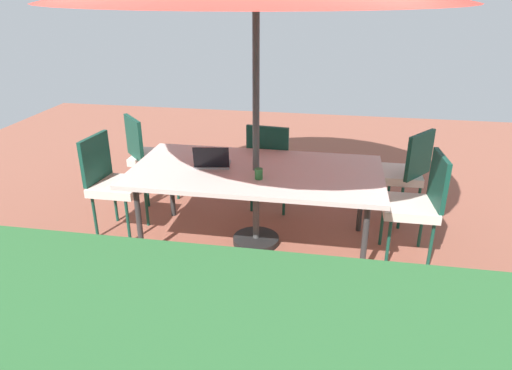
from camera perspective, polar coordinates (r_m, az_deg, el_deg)
The scene contains 9 objects.
ground_plane at distance 4.51m, azimuth -0.00°, elevation -7.19°, with size 10.00×10.00×0.02m, color #935442.
dining_table at distance 4.20m, azimuth -0.00°, elevation 1.34°, with size 2.25×1.15×0.76m.
chair_south at distance 4.96m, azimuth 1.81°, elevation 2.89°, with size 0.47×0.48×0.98m.
chair_west at distance 4.28m, azimuth 19.20°, elevation -1.88°, with size 0.48×0.47×0.98m.
chair_southeast at distance 5.35m, azimuth -13.03°, elevation 3.82°, with size 0.59×0.59×0.98m.
chair_southwest at distance 4.95m, azimuth 17.65°, elevation 1.73°, with size 0.58×0.58×0.98m.
chair_east at distance 4.70m, azimuth -17.28°, elevation 0.62°, with size 0.48×0.47×0.98m.
laptop at distance 4.25m, azimuth -5.39°, elevation 2.83°, with size 0.35×0.29×0.21m.
cup at distance 3.96m, azimuth 0.34°, elevation 1.38°, with size 0.07×0.07×0.09m, color #286B33.
Camera 1 is at (-0.67, 3.83, 2.28)m, focal length 32.62 mm.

